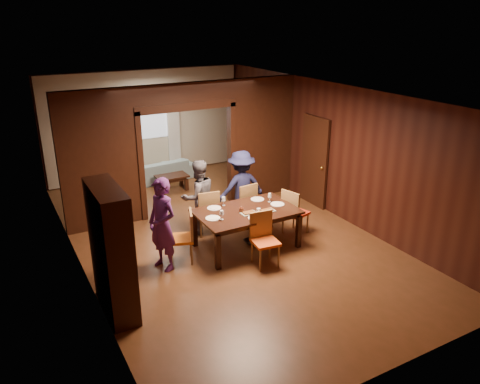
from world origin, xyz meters
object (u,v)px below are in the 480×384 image
person_grey (198,197)px  chair_far_l (207,211)px  hutch (112,251)px  chair_right (296,211)px  sofa (159,171)px  dining_table (246,229)px  chair_far_r (243,204)px  chair_left (181,237)px  person_purple (162,225)px  coffee_table (172,183)px  person_navy (241,187)px  chair_near (265,240)px

person_grey → chair_far_l: 0.34m
hutch → chair_right: bearing=12.6°
sofa → hutch: hutch is taller
dining_table → chair_far_r: chair_far_r is taller
person_grey → chair_far_r: 1.02m
chair_left → hutch: (-1.43, -0.92, 0.52)m
chair_far_l → hutch: hutch is taller
sofa → chair_far_l: bearing=80.3°
sofa → person_grey: bearing=78.3°
person_purple → sofa: (1.50, 4.50, -0.56)m
chair_right → chair_far_l: size_ratio=1.00×
chair_far_r → hutch: bearing=22.6°
sofa → coffee_table: (0.04, -0.89, -0.08)m
coffee_table → dining_table: bearing=-87.9°
chair_left → hutch: size_ratio=0.48×
coffee_table → chair_far_r: size_ratio=0.82×
sofa → chair_right: chair_right is taller
person_navy → hutch: (-3.23, -1.90, 0.20)m
coffee_table → chair_right: 3.83m
person_navy → dining_table: size_ratio=0.84×
person_grey → sofa: (0.36, 3.47, -0.50)m
person_grey → person_navy: person_navy is taller
chair_far_r → chair_right: bearing=124.6°
chair_left → chair_near: 1.53m
person_navy → chair_far_l: 0.96m
chair_far_r → chair_near: 1.75m
chair_near → hutch: (-2.70, -0.06, 0.52)m
person_purple → chair_right: 2.88m
chair_right → hutch: bearing=85.5°
person_navy → coffee_table: size_ratio=2.00×
coffee_table → chair_near: size_ratio=0.82×
dining_table → person_purple: bearing=179.8°
chair_left → sofa: bearing=-174.6°
chair_far_r → chair_left: bearing=19.1°
person_grey → sofa: size_ratio=0.81×
person_grey → chair_right: bearing=145.3°
person_grey → person_purple: bearing=37.6°
chair_far_l → chair_far_r: same height
chair_far_l → coffee_table: bearing=-86.9°
chair_right → chair_far_r: (-0.75, 0.87, 0.00)m
dining_table → hutch: 2.95m
sofa → hutch: bearing=58.4°
chair_right → chair_near: (-1.23, -0.81, 0.00)m
person_navy → dining_table: 1.23m
dining_table → chair_far_l: size_ratio=1.95×
hutch → chair_far_l: bearing=36.8°
chair_far_l → chair_far_r: size_ratio=1.00×
sofa → person_purple: bearing=65.7°
person_grey → chair_near: (0.48, -1.81, -0.29)m
dining_table → chair_right: 1.18m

